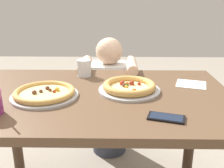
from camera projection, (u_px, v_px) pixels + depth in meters
The scene contains 7 objects.
dining_table at pixel (98, 112), 1.38m from camera, with size 1.38×0.87×0.75m.
pizza_near at pixel (45, 93), 1.30m from camera, with size 0.33×0.33×0.04m.
pizza_far at pixel (129, 87), 1.37m from camera, with size 0.32×0.32×0.05m.
water_cup_clear at pixel (84, 68), 1.61m from camera, with size 0.09×0.09×0.10m.
paper_napkin at pixel (191, 84), 1.48m from camera, with size 0.16×0.14×0.00m, color white.
cell_phone at pixel (166, 118), 1.08m from camera, with size 0.16×0.11×0.01m.
diner_seated at pixel (109, 101), 2.05m from camera, with size 0.38×0.51×0.93m.
Camera 1 is at (0.10, -1.25, 1.24)m, focal length 42.20 mm.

